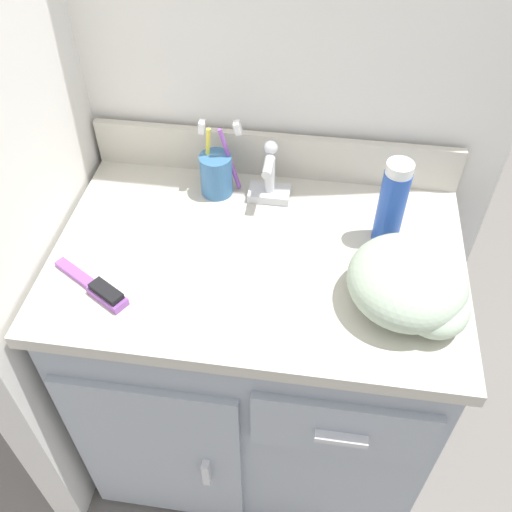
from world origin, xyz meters
name	(u,v)px	position (x,y,z in m)	size (l,w,h in m)	color
ground_plane	(257,433)	(0.00, 0.00, 0.00)	(6.00, 6.00, 0.00)	slate
wall_back	(281,16)	(0.00, 0.32, 1.10)	(1.00, 0.08, 2.20)	silver
vanity	(257,358)	(0.00, 0.00, 0.40)	(0.82, 0.55, 0.76)	#9EA8B2
backsplash	(274,155)	(0.00, 0.26, 0.81)	(0.82, 0.02, 0.11)	beige
sink_faucet	(269,180)	(0.00, 0.17, 0.81)	(0.09, 0.09, 0.14)	silver
toothbrush_cup	(216,173)	(-0.12, 0.18, 0.81)	(0.09, 0.07, 0.18)	teal
shaving_cream_can	(392,204)	(0.25, 0.08, 0.85)	(0.05, 0.05, 0.19)	#234CB2
hairbrush	(98,289)	(-0.28, -0.14, 0.77)	(0.17, 0.12, 0.03)	purple
hand_towel	(413,286)	(0.29, -0.09, 0.81)	(0.22, 0.22, 0.12)	#A8BCA3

